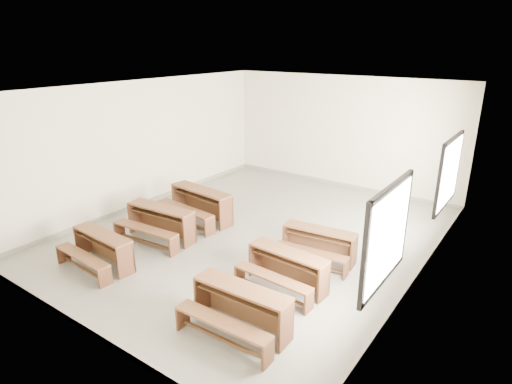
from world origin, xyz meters
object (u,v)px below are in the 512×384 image
Objects in this scene: desk_set_0 at (101,247)px; desk_set_5 at (318,242)px; desk_set_4 at (286,267)px; desk_set_1 at (159,221)px; desk_set_3 at (240,306)px; desk_set_2 at (200,202)px.

desk_set_5 is at bearing 41.82° from desk_set_0.
desk_set_0 is 3.55m from desk_set_4.
desk_set_1 reaches higher than desk_set_0.
desk_set_3 is (3.34, -0.02, 0.02)m from desk_set_0.
desk_set_0 is at bearing -153.83° from desk_set_4.
desk_set_3 reaches higher than desk_set_4.
desk_set_4 is at bearing -96.05° from desk_set_5.
desk_set_2 is (0.00, 1.28, 0.03)m from desk_set_1.
desk_set_0 reaches higher than desk_set_5.
desk_set_0 is at bearing -147.78° from desk_set_5.
desk_set_4 is 1.20m from desk_set_5.
desk_set_5 is (3.27, 2.59, -0.01)m from desk_set_0.
desk_set_3 is 1.04× the size of desk_set_4.
desk_set_0 is 0.99× the size of desk_set_4.
desk_set_2 is 4.32m from desk_set_3.
desk_set_3 is at bearing 3.12° from desk_set_0.
desk_set_3 is 1.41m from desk_set_4.
desk_set_2 is at bearing 85.40° from desk_set_1.
desk_set_2 is at bearing 171.13° from desk_set_5.
desk_set_2 is 1.19× the size of desk_set_5.
desk_set_0 is at bearing -94.89° from desk_set_1.
desk_set_3 is 1.04× the size of desk_set_5.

